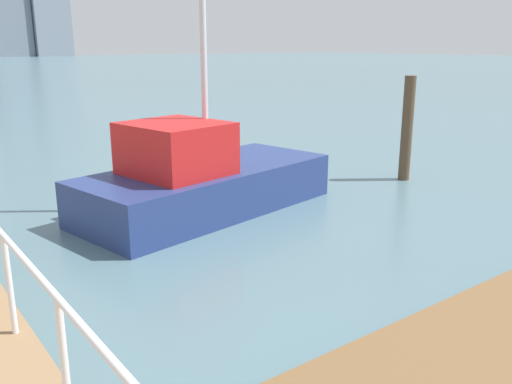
{
  "coord_description": "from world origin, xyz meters",
  "views": [
    {
      "loc": [
        -4.15,
        5.84,
        3.24
      ],
      "look_at": [
        -0.04,
        11.35,
        1.36
      ],
      "focal_mm": 38.12,
      "sensor_mm": 36.0,
      "label": 1
    }
  ],
  "objects": [
    {
      "name": "dock_piling_4",
      "position": [
        6.57,
        14.11,
        1.26
      ],
      "size": [
        0.27,
        0.27,
        2.52
      ],
      "primitive_type": "cylinder",
      "color": "brown",
      "rests_on": "ground_plane"
    },
    {
      "name": "moored_boat_1",
      "position": [
        1.19,
        14.82,
        0.66
      ],
      "size": [
        5.57,
        3.16,
        6.49
      ],
      "color": "navy",
      "rests_on": "ground_plane"
    },
    {
      "name": "ground_plane",
      "position": [
        0.0,
        20.0,
        0.0
      ],
      "size": [
        300.0,
        300.0,
        0.0
      ],
      "primitive_type": "plane",
      "color": "slate"
    }
  ]
}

